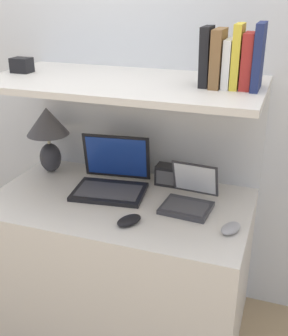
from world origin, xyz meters
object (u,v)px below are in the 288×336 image
(table_lamp, at_px, (48,129))
(second_mouse, at_px, (231,228))
(book_red, at_px, (248,61))
(book_navy, at_px, (259,57))
(router_box, at_px, (167,175))
(book_black, at_px, (206,57))
(book_yellow, at_px, (238,56))
(book_brown, at_px, (218,58))
(laptop_small, at_px, (189,198))
(book_white, at_px, (228,64))
(shelf_gadget, at_px, (22,65))
(laptop_large, at_px, (112,180))
(computer_mouse, at_px, (129,220))

(table_lamp, xyz_separation_m, second_mouse, (1.01, -0.30, -0.22))
(book_red, bearing_deg, book_navy, -0.00)
(router_box, relative_size, book_red, 0.53)
(second_mouse, bearing_deg, book_black, 134.61)
(book_yellow, distance_m, book_brown, 0.08)
(laptop_small, height_order, book_red, book_red)
(second_mouse, xyz_separation_m, book_white, (-0.09, 0.18, 0.63))
(router_box, height_order, book_black, book_black)
(router_box, distance_m, book_white, 0.68)
(book_brown, xyz_separation_m, shelf_gadget, (-0.91, 0.00, -0.08))
(book_brown, bearing_deg, book_yellow, 0.00)
(laptop_large, distance_m, book_navy, 0.89)
(book_black, relative_size, shelf_gadget, 2.58)
(laptop_large, height_order, second_mouse, laptop_large)
(laptop_small, xyz_separation_m, book_navy, (0.24, 0.02, 0.63))
(shelf_gadget, bearing_deg, book_brown, 0.00)
(book_yellow, height_order, book_white, book_yellow)
(router_box, bearing_deg, table_lamp, -175.17)
(book_red, distance_m, shelf_gadget, 1.03)
(book_brown, bearing_deg, book_white, 0.00)
(table_lamp, bearing_deg, book_brown, -7.79)
(book_black, bearing_deg, laptop_small, -153.23)
(router_box, bearing_deg, shelf_gadget, -165.33)
(laptop_small, height_order, computer_mouse, laptop_small)
(laptop_large, relative_size, book_white, 2.01)
(book_white, bearing_deg, computer_mouse, -141.70)
(computer_mouse, relative_size, second_mouse, 1.08)
(table_lamp, relative_size, book_red, 1.67)
(book_navy, height_order, book_white, book_navy)
(second_mouse, height_order, book_yellow, book_yellow)
(computer_mouse, bearing_deg, book_red, 32.74)
(table_lamp, xyz_separation_m, book_navy, (1.04, -0.12, 0.44))
(second_mouse, xyz_separation_m, shelf_gadget, (-1.04, 0.18, 0.57))
(table_lamp, height_order, second_mouse, table_lamp)
(router_box, relative_size, book_navy, 0.45)
(book_red, height_order, shelf_gadget, book_red)
(table_lamp, bearing_deg, router_box, 4.83)
(laptop_small, bearing_deg, book_red, 5.48)
(book_black, bearing_deg, computer_mouse, -132.78)
(router_box, bearing_deg, computer_mouse, -95.16)
(book_brown, bearing_deg, computer_mouse, -137.91)
(second_mouse, distance_m, book_yellow, 0.68)
(laptop_large, relative_size, book_navy, 1.50)
(router_box, bearing_deg, book_white, -31.40)
(laptop_small, distance_m, shelf_gadget, 0.99)
(laptop_large, distance_m, book_red, 0.85)
(laptop_small, height_order, book_brown, book_brown)
(book_navy, xyz_separation_m, book_red, (-0.04, 0.00, -0.02))
(laptop_large, distance_m, router_box, 0.28)
(laptop_large, bearing_deg, second_mouse, -18.00)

